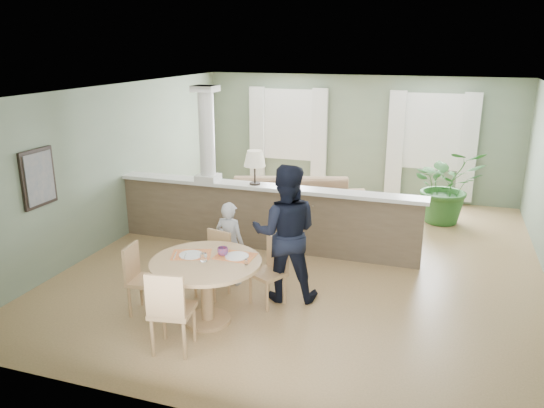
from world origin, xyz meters
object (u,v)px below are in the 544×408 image
(dining_table, at_px, (207,273))
(chair_side, at_px, (141,276))
(houseplant, at_px, (447,186))
(chair_far_boy, at_px, (215,260))
(man_person, at_px, (285,233))
(sofa, at_px, (291,204))
(chair_near, at_px, (170,308))
(child_person, at_px, (230,243))
(chair_far_man, at_px, (271,268))

(dining_table, bearing_deg, chair_side, -177.60)
(houseplant, xyz_separation_m, chair_far_boy, (-2.95, -4.25, -0.24))
(chair_far_boy, relative_size, man_person, 0.48)
(sofa, distance_m, chair_side, 3.98)
(chair_far_boy, distance_m, chair_side, 1.04)
(sofa, height_order, man_person, man_person)
(chair_near, relative_size, chair_side, 1.10)
(chair_far_boy, bearing_deg, child_person, 93.75)
(chair_far_boy, height_order, child_person, child_person)
(sofa, distance_m, chair_near, 4.63)
(sofa, xyz_separation_m, chair_side, (-0.85, -3.89, 0.08))
(man_person, bearing_deg, child_person, -24.99)
(houseplant, distance_m, chair_far_man, 4.75)
(chair_near, relative_size, child_person, 0.82)
(chair_far_boy, relative_size, chair_near, 0.89)
(chair_near, xyz_separation_m, chair_side, (-0.83, 0.74, -0.05))
(chair_far_man, height_order, chair_side, chair_side)
(dining_table, bearing_deg, chair_far_boy, 107.69)
(chair_far_man, bearing_deg, dining_table, -100.09)
(dining_table, distance_m, man_person, 1.22)
(houseplant, relative_size, dining_table, 1.08)
(child_person, distance_m, man_person, 0.96)
(houseplant, xyz_separation_m, child_person, (-2.89, -3.87, -0.12))
(child_person, bearing_deg, sofa, -84.32)
(chair_far_man, xyz_separation_m, chair_near, (-0.67, -1.53, 0.07))
(dining_table, relative_size, chair_far_boy, 1.52)
(sofa, bearing_deg, child_person, -108.98)
(man_person, bearing_deg, chair_side, 17.52)
(chair_far_boy, xyz_separation_m, chair_near, (0.15, -1.52, 0.06))
(houseplant, relative_size, chair_side, 1.61)
(dining_table, distance_m, chair_near, 0.79)
(sofa, height_order, chair_side, chair_side)
(sofa, relative_size, houseplant, 1.99)
(houseplant, relative_size, chair_far_man, 1.66)
(dining_table, xyz_separation_m, chair_near, (-0.09, -0.77, -0.10))
(chair_far_man, height_order, man_person, man_person)
(chair_far_boy, xyz_separation_m, child_person, (0.07, 0.38, 0.12))
(chair_near, xyz_separation_m, child_person, (-0.08, 1.90, 0.06))
(houseplant, distance_m, dining_table, 5.69)
(chair_near, bearing_deg, dining_table, -106.01)
(chair_far_man, bearing_deg, sofa, 129.48)
(houseplant, bearing_deg, chair_far_man, -116.70)
(houseplant, bearing_deg, chair_side, -125.85)
(houseplant, distance_m, man_person, 4.52)
(dining_table, bearing_deg, chair_far_man, 52.31)
(houseplant, height_order, chair_side, houseplant)
(houseplant, relative_size, man_person, 0.79)
(sofa, height_order, chair_far_boy, chair_far_boy)
(chair_far_man, xyz_separation_m, man_person, (0.13, 0.19, 0.45))
(sofa, relative_size, dining_table, 2.15)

